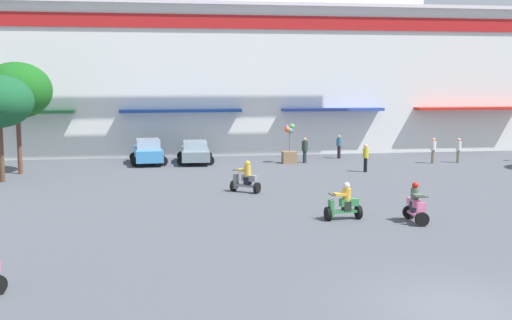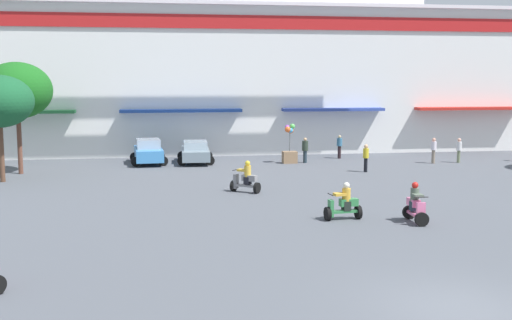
{
  "view_description": "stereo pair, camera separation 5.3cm",
  "coord_description": "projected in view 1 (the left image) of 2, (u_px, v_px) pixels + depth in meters",
  "views": [
    {
      "loc": [
        -6.92,
        -13.4,
        5.37
      ],
      "look_at": [
        -2.28,
        15.82,
        1.53
      ],
      "focal_mm": 44.45,
      "sensor_mm": 36.0,
      "label": 1
    },
    {
      "loc": [
        -6.87,
        -13.41,
        5.37
      ],
      "look_at": [
        -2.28,
        15.82,
        1.53
      ],
      "focal_mm": 44.45,
      "sensor_mm": 36.0,
      "label": 2
    }
  ],
  "objects": [
    {
      "name": "scooter_rider_0",
      "position": [
        344.0,
        204.0,
        24.12
      ],
      "size": [
        1.44,
        0.66,
        1.44
      ],
      "color": "black",
      "rests_on": "ground"
    },
    {
      "name": "ground_plane",
      "position": [
        318.0,
        202.0,
        27.62
      ],
      "size": [
        128.0,
        128.0,
        0.0
      ],
      "primitive_type": "plane",
      "color": "#4D5158"
    },
    {
      "name": "pedestrian_1",
      "position": [
        339.0,
        145.0,
        42.51
      ],
      "size": [
        0.44,
        0.44,
        1.57
      ],
      "color": "black",
      "rests_on": "ground"
    },
    {
      "name": "balloon_vendor_cart",
      "position": [
        289.0,
        148.0,
        40.11
      ],
      "size": [
        0.92,
        0.73,
        2.51
      ],
      "color": "#8C6D4E",
      "rests_on": "ground"
    },
    {
      "name": "scooter_rider_8",
      "position": [
        246.0,
        179.0,
        29.86
      ],
      "size": [
        1.44,
        1.27,
        1.52
      ],
      "color": "black",
      "rests_on": "ground"
    },
    {
      "name": "pedestrian_2",
      "position": [
        366.0,
        156.0,
        36.32
      ],
      "size": [
        0.42,
        0.42,
        1.61
      ],
      "color": "black",
      "rests_on": "ground"
    },
    {
      "name": "pedestrian_0",
      "position": [
        458.0,
        149.0,
        40.35
      ],
      "size": [
        0.45,
        0.45,
        1.58
      ],
      "color": "#6B7656",
      "rests_on": "ground"
    },
    {
      "name": "plaza_tree_2",
      "position": [
        17.0,
        91.0,
        35.16
      ],
      "size": [
        3.85,
        4.11,
        6.26
      ],
      "color": "brown",
      "rests_on": "ground"
    },
    {
      "name": "parked_car_1",
      "position": [
        195.0,
        152.0,
        40.31
      ],
      "size": [
        2.4,
        4.22,
        1.39
      ],
      "color": "slate",
      "rests_on": "ground"
    },
    {
      "name": "colonial_building",
      "position": [
        245.0,
        42.0,
        48.7
      ],
      "size": [
        41.86,
        15.41,
        19.04
      ],
      "color": "white",
      "rests_on": "ground"
    },
    {
      "name": "pedestrian_4",
      "position": [
        433.0,
        149.0,
        40.04
      ],
      "size": [
        0.44,
        0.44,
        1.62
      ],
      "color": "gray",
      "rests_on": "ground"
    },
    {
      "name": "pedestrian_3",
      "position": [
        305.0,
        149.0,
        40.29
      ],
      "size": [
        0.54,
        0.54,
        1.61
      ],
      "color": "#24343D",
      "rests_on": "ground"
    },
    {
      "name": "scooter_rider_1",
      "position": [
        416.0,
        206.0,
        23.64
      ],
      "size": [
        0.56,
        1.41,
        1.52
      ],
      "color": "black",
      "rests_on": "ground"
    },
    {
      "name": "parked_car_0",
      "position": [
        148.0,
        152.0,
        39.84
      ],
      "size": [
        2.43,
        4.01,
        1.56
      ],
      "color": "#3E86C9",
      "rests_on": "ground"
    }
  ]
}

